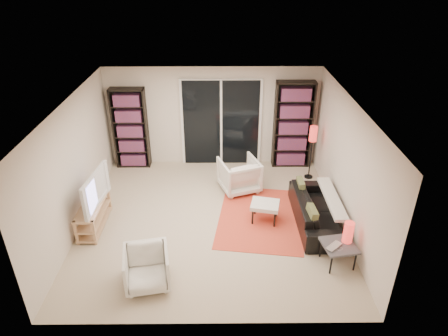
% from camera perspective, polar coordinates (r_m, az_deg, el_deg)
% --- Properties ---
extents(floor, '(5.00, 5.00, 0.00)m').
position_cam_1_polar(floor, '(7.94, -1.80, -7.41)').
color(floor, '#BEAA90').
rests_on(floor, ground).
extents(wall_back, '(5.00, 0.02, 2.40)m').
position_cam_1_polar(wall_back, '(9.58, -1.62, 7.32)').
color(wall_back, beige).
rests_on(wall_back, ground).
extents(wall_front, '(5.00, 0.02, 2.40)m').
position_cam_1_polar(wall_front, '(5.23, -2.55, -12.76)').
color(wall_front, beige).
rests_on(wall_front, ground).
extents(wall_left, '(0.02, 5.00, 2.40)m').
position_cam_1_polar(wall_left, '(7.78, -20.68, 0.17)').
color(wall_left, beige).
rests_on(wall_left, ground).
extents(wall_right, '(0.02, 5.00, 2.40)m').
position_cam_1_polar(wall_right, '(7.65, 17.12, 0.32)').
color(wall_right, beige).
rests_on(wall_right, ground).
extents(ceiling, '(5.00, 5.00, 0.02)m').
position_cam_1_polar(ceiling, '(6.82, -2.11, 9.19)').
color(ceiling, white).
rests_on(ceiling, wall_back).
extents(sliding_door, '(1.92, 0.08, 2.16)m').
position_cam_1_polar(sliding_door, '(9.60, -0.41, 6.41)').
color(sliding_door, white).
rests_on(sliding_door, ground).
extents(bookshelf_left, '(0.80, 0.30, 1.95)m').
position_cam_1_polar(bookshelf_left, '(9.74, -13.21, 5.51)').
color(bookshelf_left, black).
rests_on(bookshelf_left, ground).
extents(bookshelf_right, '(0.90, 0.30, 2.10)m').
position_cam_1_polar(bookshelf_right, '(9.63, 9.82, 6.06)').
color(bookshelf_right, black).
rests_on(bookshelf_right, ground).
extents(tv_stand, '(0.38, 1.18, 0.50)m').
position_cam_1_polar(tv_stand, '(8.02, -18.12, -6.33)').
color(tv_stand, tan).
rests_on(tv_stand, floor).
extents(tv, '(0.27, 1.14, 0.65)m').
position_cam_1_polar(tv, '(7.72, -18.59, -2.89)').
color(tv, black).
rests_on(tv, tv_stand).
extents(rug, '(1.91, 2.39, 0.01)m').
position_cam_1_polar(rug, '(8.03, 5.23, -7.02)').
color(rug, '#D7432C').
rests_on(rug, floor).
extents(sofa, '(0.76, 1.92, 0.56)m').
position_cam_1_polar(sofa, '(7.90, 13.00, -5.93)').
color(sofa, black).
rests_on(sofa, floor).
extents(armchair_back, '(1.01, 1.02, 0.73)m').
position_cam_1_polar(armchair_back, '(8.72, 2.17, -0.99)').
color(armchair_back, silver).
rests_on(armchair_back, floor).
extents(armchair_front, '(0.80, 0.82, 0.64)m').
position_cam_1_polar(armchair_front, '(6.51, -10.96, -13.86)').
color(armchair_front, silver).
rests_on(armchair_front, floor).
extents(ottoman, '(0.61, 0.54, 0.40)m').
position_cam_1_polar(ottoman, '(7.77, 5.88, -5.37)').
color(ottoman, silver).
rests_on(ottoman, floor).
extents(side_table, '(0.61, 0.61, 0.40)m').
position_cam_1_polar(side_table, '(6.99, 16.10, -10.72)').
color(side_table, '#45454A').
rests_on(side_table, floor).
extents(laptop, '(0.37, 0.36, 0.02)m').
position_cam_1_polar(laptop, '(6.87, 15.75, -10.89)').
color(laptop, silver).
rests_on(laptop, side_table).
extents(table_lamp, '(0.17, 0.17, 0.37)m').
position_cam_1_polar(table_lamp, '(6.96, 17.34, -8.74)').
color(table_lamp, red).
rests_on(table_lamp, side_table).
extents(floor_lamp, '(0.19, 0.19, 1.28)m').
position_cam_1_polar(floor_lamp, '(9.14, 12.55, 3.98)').
color(floor_lamp, black).
rests_on(floor_lamp, floor).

